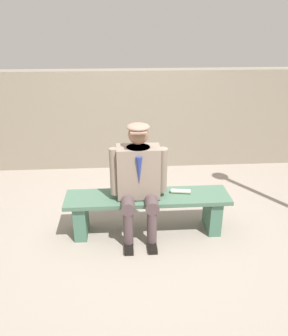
% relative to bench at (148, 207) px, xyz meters
% --- Properties ---
extents(ground_plane, '(30.00, 30.00, 0.00)m').
position_rel_bench_xyz_m(ground_plane, '(0.00, 0.00, -0.33)').
color(ground_plane, gray).
extents(bench, '(1.90, 0.44, 0.48)m').
position_rel_bench_xyz_m(bench, '(0.00, 0.00, 0.00)').
color(bench, '#486954').
rests_on(bench, ground).
extents(seated_man, '(0.64, 0.60, 1.35)m').
position_rel_bench_xyz_m(seated_man, '(0.10, 0.06, 0.42)').
color(seated_man, gray).
rests_on(seated_man, ground).
extents(rolled_magazine, '(0.23, 0.09, 0.05)m').
position_rel_bench_xyz_m(rolled_magazine, '(-0.39, -0.03, 0.18)').
color(rolled_magazine, beige).
rests_on(rolled_magazine, bench).
extents(stadium_wall, '(12.00, 0.24, 1.62)m').
position_rel_bench_xyz_m(stadium_wall, '(0.00, -2.07, 0.48)').
color(stadium_wall, gray).
rests_on(stadium_wall, ground).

